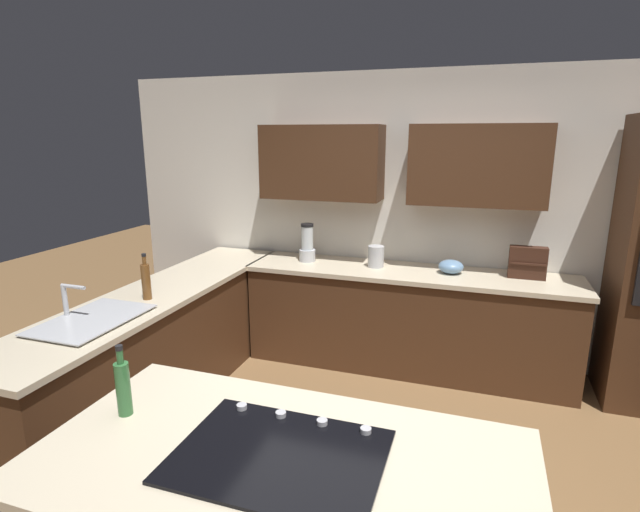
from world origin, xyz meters
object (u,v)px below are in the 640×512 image
dish_soap_bottle (146,280)px  blender (307,245)px  sink_unit (91,319)px  mixing_bowl (451,267)px  kettle (376,256)px  oil_bottle (123,387)px  cooktop (280,455)px  spice_rack (528,263)px

dish_soap_bottle → blender: bearing=-117.4°
sink_unit → mixing_bowl: size_ratio=3.36×
sink_unit → kettle: (-1.43, -1.87, 0.08)m
dish_soap_bottle → mixing_bowl: bearing=-145.5°
dish_soap_bottle → oil_bottle: size_ratio=1.08×
sink_unit → dish_soap_bottle: (-0.06, -0.48, 0.12)m
mixing_bowl → oil_bottle: (1.15, 2.67, 0.07)m
cooktop → mixing_bowl: (-0.42, -2.72, 0.05)m
spice_rack → cooktop: bearing=69.7°
sink_unit → spice_rack: bearing=-144.5°
mixing_bowl → spice_rack: 0.61m
sink_unit → cooktop: (-1.65, 0.85, -0.01)m
kettle → blender: bearing=0.0°
sink_unit → spice_rack: size_ratio=2.41×
sink_unit → kettle: size_ratio=3.68×
sink_unit → dish_soap_bottle: size_ratio=2.08×
spice_rack → mixing_bowl: bearing=3.9°
sink_unit → mixing_bowl: bearing=-138.1°
sink_unit → blender: bearing=-112.6°
dish_soap_bottle → oil_bottle: 1.55m
sink_unit → spice_rack: spice_rack is taller
mixing_bowl → kettle: 0.65m
sink_unit → oil_bottle: size_ratio=2.24×
dish_soap_bottle → cooktop: bearing=140.1°
sink_unit → dish_soap_bottle: dish_soap_bottle is taller
kettle → cooktop: bearing=94.7°
cooktop → dish_soap_bottle: 2.08m
kettle → mixing_bowl: bearing=180.0°
mixing_bowl → kettle: size_ratio=1.10×
spice_rack → kettle: (1.25, 0.04, -0.04)m
kettle → spice_rack: bearing=-178.1°
mixing_bowl → oil_bottle: size_ratio=0.67×
cooktop → oil_bottle: size_ratio=2.43×
cooktop → oil_bottle: 0.74m
mixing_bowl → kettle: (0.65, 0.00, 0.04)m
blender → oil_bottle: size_ratio=1.14×
kettle → oil_bottle: bearing=79.3°
sink_unit → mixing_bowl: sink_unit is taller
dish_soap_bottle → oil_bottle: (-0.87, 1.28, -0.01)m
cooktop → mixing_bowl: bearing=-98.9°
blender → dish_soap_bottle: size_ratio=1.05×
oil_bottle → kettle: bearing=-100.7°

